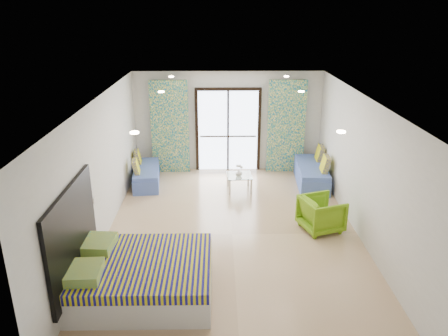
{
  "coord_description": "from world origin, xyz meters",
  "views": [
    {
      "loc": [
        -0.27,
        -7.69,
        4.26
      ],
      "look_at": [
        -0.15,
        0.71,
        1.15
      ],
      "focal_mm": 35.0,
      "sensor_mm": 36.0,
      "label": 1
    }
  ],
  "objects_px": {
    "daybed_right": "(312,173)",
    "armchair": "(322,212)",
    "coffee_table": "(239,177)",
    "daybed_left": "(146,175)",
    "bed": "(142,276)"
  },
  "relations": [
    {
      "from": "daybed_left",
      "to": "daybed_right",
      "type": "bearing_deg",
      "value": -7.33
    },
    {
      "from": "daybed_right",
      "to": "coffee_table",
      "type": "distance_m",
      "value": 1.92
    },
    {
      "from": "daybed_right",
      "to": "armchair",
      "type": "bearing_deg",
      "value": -93.56
    },
    {
      "from": "armchair",
      "to": "bed",
      "type": "bearing_deg",
      "value": 103.54
    },
    {
      "from": "daybed_right",
      "to": "coffee_table",
      "type": "bearing_deg",
      "value": -164.1
    },
    {
      "from": "bed",
      "to": "coffee_table",
      "type": "xyz_separation_m",
      "value": [
        1.72,
        4.11,
        0.05
      ]
    },
    {
      "from": "bed",
      "to": "daybed_right",
      "type": "xyz_separation_m",
      "value": [
        3.6,
        4.51,
        -0.03
      ]
    },
    {
      "from": "coffee_table",
      "to": "daybed_right",
      "type": "bearing_deg",
      "value": 12.18
    },
    {
      "from": "armchair",
      "to": "daybed_left",
      "type": "bearing_deg",
      "value": 38.69
    },
    {
      "from": "bed",
      "to": "daybed_left",
      "type": "xyz_separation_m",
      "value": [
        -0.64,
        4.58,
        -0.06
      ]
    },
    {
      "from": "daybed_left",
      "to": "daybed_right",
      "type": "height_order",
      "value": "daybed_right"
    },
    {
      "from": "daybed_left",
      "to": "coffee_table",
      "type": "xyz_separation_m",
      "value": [
        2.36,
        -0.47,
        0.11
      ]
    },
    {
      "from": "daybed_left",
      "to": "armchair",
      "type": "distance_m",
      "value": 4.66
    },
    {
      "from": "bed",
      "to": "daybed_left",
      "type": "bearing_deg",
      "value": 97.9
    },
    {
      "from": "daybed_left",
      "to": "coffee_table",
      "type": "relative_size",
      "value": 2.39
    }
  ]
}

